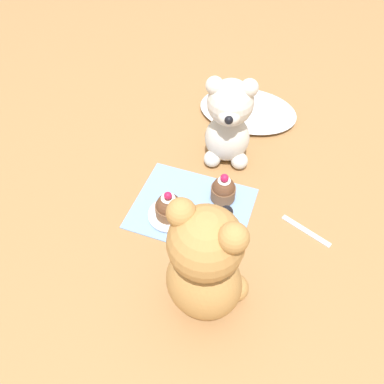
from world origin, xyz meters
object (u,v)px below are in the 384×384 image
(saucer_plate, at_px, (169,214))
(teaspoon, at_px, (306,230))
(teddy_bear_tan, at_px, (206,266))
(cupcake_near_cream_bear, at_px, (223,189))
(teddy_bear_cream, at_px, (229,122))
(cupcake_near_tan_bear, at_px, (169,207))

(saucer_plate, distance_m, teaspoon, 0.29)
(teddy_bear_tan, bearing_deg, teaspoon, -114.69)
(cupcake_near_cream_bear, bearing_deg, teddy_bear_cream, 103.73)
(saucer_plate, height_order, teaspoon, saucer_plate)
(teddy_bear_tan, xyz_separation_m, cupcake_near_cream_bear, (-0.04, 0.24, -0.09))
(teddy_bear_tan, xyz_separation_m, cupcake_near_tan_bear, (-0.13, 0.15, -0.09))
(teddy_bear_cream, relative_size, teaspoon, 1.95)
(saucer_plate, height_order, cupcake_near_tan_bear, cupcake_near_tan_bear)
(saucer_plate, bearing_deg, cupcake_near_cream_bear, 42.89)
(teaspoon, bearing_deg, cupcake_near_tan_bear, 34.03)
(teddy_bear_cream, xyz_separation_m, cupcake_near_tan_bear, (-0.06, -0.22, -0.08))
(cupcake_near_tan_bear, xyz_separation_m, teaspoon, (0.28, 0.06, -0.03))
(saucer_plate, xyz_separation_m, teaspoon, (0.28, 0.06, -0.01))
(cupcake_near_cream_bear, height_order, saucer_plate, cupcake_near_cream_bear)
(teddy_bear_tan, relative_size, cupcake_near_cream_bear, 3.61)
(teddy_bear_tan, distance_m, cupcake_near_tan_bear, 0.22)
(saucer_plate, relative_size, cupcake_near_tan_bear, 1.33)
(teddy_bear_tan, distance_m, saucer_plate, 0.23)
(cupcake_near_cream_bear, distance_m, cupcake_near_tan_bear, 0.13)
(teddy_bear_tan, relative_size, saucer_plate, 2.86)
(cupcake_near_tan_bear, height_order, teaspoon, cupcake_near_tan_bear)
(cupcake_near_tan_bear, bearing_deg, saucer_plate, 45.00)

